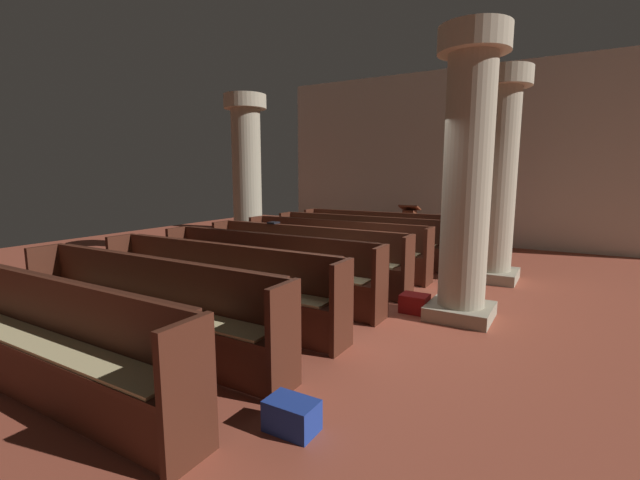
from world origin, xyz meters
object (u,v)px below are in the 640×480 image
(pew_row_4, at_px, (266,266))
(hymn_book, at_px, (273,223))
(pillar_far_side, at_px, (247,173))
(kneeler_box_red, at_px, (415,303))
(pew_row_5, at_px, (215,281))
(pew_row_0, at_px, (377,232))
(pew_row_2, at_px, (334,245))
(pew_row_1, at_px, (358,238))
(pew_row_7, at_px, (38,335))
(kneeler_box_blue, at_px, (292,416))
(pew_row_6, at_px, (144,303))
(pillar_aisle_side, at_px, (497,173))
(pew_row_3, at_px, (304,254))
(lectern, at_px, (409,230))
(pillar_aisle_rear, at_px, (467,174))

(pew_row_4, distance_m, hymn_book, 1.52)
(pillar_far_side, bearing_deg, kneeler_box_red, -24.84)
(pew_row_5, xyz_separation_m, hymn_book, (-0.76, 2.27, 0.47))
(pew_row_0, xyz_separation_m, pew_row_2, (0.00, -2.08, 0.00))
(pew_row_2, relative_size, pew_row_5, 1.00)
(pew_row_0, height_order, pew_row_1, same)
(pew_row_7, bearing_deg, pew_row_1, 90.00)
(kneeler_box_blue, bearing_deg, pew_row_4, 130.70)
(pew_row_1, relative_size, pew_row_7, 1.00)
(pew_row_6, distance_m, pillar_aisle_side, 5.89)
(pew_row_1, bearing_deg, pillar_aisle_side, -2.53)
(pew_row_5, bearing_deg, pew_row_7, -90.00)
(pew_row_2, xyz_separation_m, kneeler_box_blue, (2.15, -4.58, -0.40))
(pew_row_0, bearing_deg, kneeler_box_red, -60.12)
(pew_row_2, height_order, pillar_aisle_side, pillar_aisle_side)
(pillar_aisle_side, height_order, kneeler_box_red, pillar_aisle_side)
(pew_row_5, xyz_separation_m, kneeler_box_red, (2.07, 1.61, -0.39))
(pew_row_6, distance_m, pew_row_7, 1.04)
(kneeler_box_blue, bearing_deg, pillar_aisle_side, 84.83)
(pew_row_6, bearing_deg, pew_row_2, 90.00)
(pew_row_3, xyz_separation_m, hymn_book, (-0.76, 0.19, 0.47))
(pew_row_2, bearing_deg, pew_row_0, 90.00)
(pew_row_3, distance_m, pew_row_4, 1.04)
(pillar_far_side, xyz_separation_m, lectern, (2.94, 2.66, -1.40))
(pew_row_7, bearing_deg, kneeler_box_blue, 16.11)
(pew_row_1, relative_size, pew_row_4, 1.00)
(pew_row_5, distance_m, pillar_aisle_side, 5.02)
(pew_row_1, distance_m, hymn_book, 2.10)
(pew_row_6, bearing_deg, pew_row_7, -90.00)
(pillar_aisle_side, bearing_deg, pew_row_7, -113.39)
(pew_row_3, xyz_separation_m, pillar_aisle_rear, (2.65, -0.40, 1.34))
(pew_row_1, height_order, kneeler_box_red, pew_row_1)
(pew_row_4, bearing_deg, pillar_aisle_side, 48.60)
(pew_row_1, relative_size, pillar_far_side, 1.03)
(pew_row_0, relative_size, pew_row_7, 1.00)
(pew_row_5, xyz_separation_m, pillar_far_side, (-2.60, 3.77, 1.34))
(pew_row_7, relative_size, lectern, 3.39)
(pew_row_0, distance_m, pew_row_3, 3.12)
(pew_row_5, bearing_deg, pew_row_3, 90.00)
(pew_row_3, distance_m, pew_row_5, 2.08)
(pew_row_3, xyz_separation_m, pew_row_4, (0.00, -1.04, 0.00))
(pew_row_1, relative_size, pew_row_5, 1.00)
(pew_row_1, height_order, pillar_aisle_rear, pillar_aisle_rear)
(pillar_far_side, xyz_separation_m, pillar_aisle_rear, (5.25, -2.08, -0.00))
(pew_row_4, distance_m, kneeler_box_blue, 3.32)
(pew_row_5, xyz_separation_m, kneeler_box_blue, (2.15, -1.46, -0.40))
(pew_row_6, distance_m, hymn_book, 3.43)
(pew_row_2, bearing_deg, pew_row_1, 90.00)
(pillar_aisle_rear, bearing_deg, pillar_aisle_side, 90.00)
(pew_row_0, xyz_separation_m, hymn_book, (-0.76, -2.93, 0.47))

